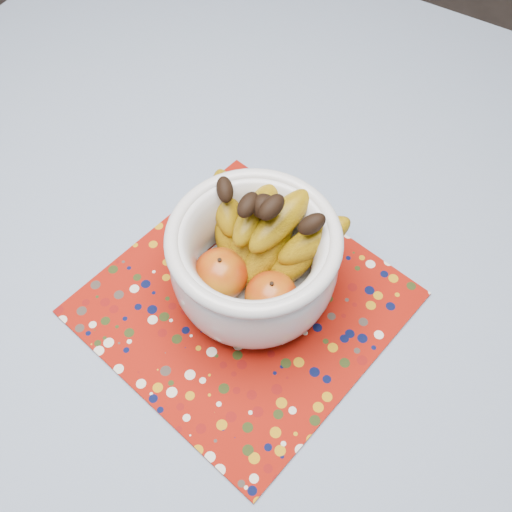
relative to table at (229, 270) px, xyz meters
name	(u,v)px	position (x,y,z in m)	size (l,w,h in m)	color
table	(229,270)	(0.00, 0.00, 0.00)	(1.20, 1.20, 0.75)	brown
tablecloth	(227,240)	(0.00, 0.00, 0.08)	(1.32, 1.32, 0.01)	slate
placemat	(244,303)	(0.08, -0.08, 0.09)	(0.35, 0.35, 0.00)	maroon
fruit_bowl	(257,252)	(0.08, -0.04, 0.17)	(0.26, 0.22, 0.17)	silver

